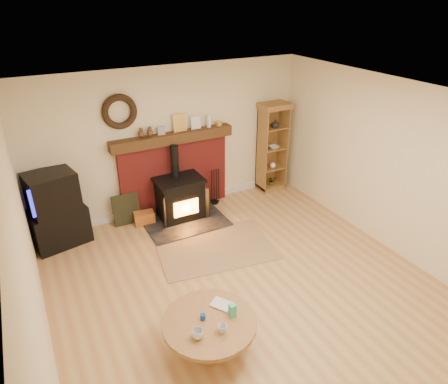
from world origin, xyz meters
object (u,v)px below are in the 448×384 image
tv_unit (56,211)px  coffee_table (210,327)px  curio_cabinet (272,147)px  wood_stove (181,199)px

tv_unit → coffee_table: size_ratio=1.17×
curio_cabinet → coffee_table: (-2.93, -3.18, -0.53)m
wood_stove → coffee_table: wood_stove is taller
wood_stove → curio_cabinet: curio_cabinet is taller
tv_unit → coffee_table: tv_unit is taller
coffee_table → tv_unit: bearing=110.6°
curio_cabinet → coffee_table: 4.36m
wood_stove → tv_unit: wood_stove is taller
coffee_table → curio_cabinet: bearing=47.4°
wood_stove → coffee_table: size_ratio=1.34×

